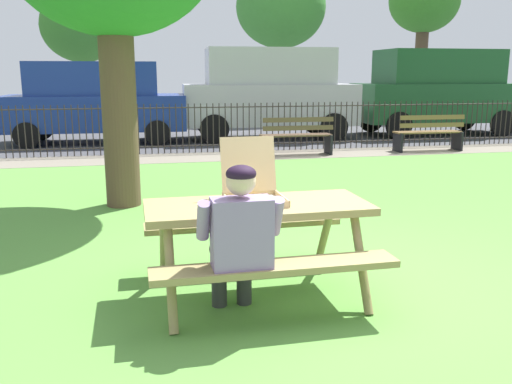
{
  "coord_description": "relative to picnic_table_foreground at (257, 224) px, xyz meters",
  "views": [
    {
      "loc": [
        -1.72,
        -4.24,
        1.8
      ],
      "look_at": [
        -0.72,
        0.51,
        0.75
      ],
      "focal_mm": 38.6,
      "sensor_mm": 36.0,
      "label": 1
    }
  ],
  "objects": [
    {
      "name": "far_tree_midleft",
      "position": [
        -2.74,
        16.41,
        2.77
      ],
      "size": [
        2.75,
        2.75,
        4.63
      ],
      "color": "brown",
      "rests_on": "ground"
    },
    {
      "name": "parked_car_right",
      "position": [
        2.64,
        10.81,
        0.71
      ],
      "size": [
        4.8,
        2.28,
        2.46
      ],
      "color": "#B8B8BB",
      "rests_on": "ground"
    },
    {
      "name": "pizza_slice_on_table",
      "position": [
        -0.4,
        0.06,
        0.18
      ],
      "size": [
        0.24,
        0.25,
        0.02
      ],
      "color": "#F4D267",
      "rests_on": "picnic_table_foreground"
    },
    {
      "name": "pizza_box_open",
      "position": [
        -0.02,
        0.1,
        0.27
      ],
      "size": [
        0.47,
        0.55,
        0.51
      ],
      "color": "tan",
      "rests_on": "picnic_table_foreground"
    },
    {
      "name": "street_asphalt",
      "position": [
        0.82,
        11.42,
        -0.6
      ],
      "size": [
        28.0,
        6.09,
        0.01
      ],
      "primitive_type": "cube",
      "color": "#424247"
    },
    {
      "name": "far_tree_midright",
      "position": [
        10.15,
        16.41,
        3.84
      ],
      "size": [
        2.72,
        2.72,
        5.79
      ],
      "color": "brown",
      "rests_on": "ground"
    },
    {
      "name": "iron_fence_streetside",
      "position": [
        0.82,
        8.38,
        -0.02
      ],
      "size": [
        18.0,
        0.03,
        1.12
      ],
      "color": "#2D2823",
      "rests_on": "ground"
    },
    {
      "name": "park_bench_center",
      "position": [
        2.5,
        7.54,
        -0.18
      ],
      "size": [
        1.6,
        0.46,
        0.85
      ],
      "color": "brown",
      "rests_on": "ground"
    },
    {
      "name": "parked_car_center",
      "position": [
        -2.01,
        10.81,
        0.5
      ],
      "size": [
        4.65,
        2.05,
        2.08
      ],
      "color": "navy",
      "rests_on": "ground"
    },
    {
      "name": "park_bench_right",
      "position": [
        5.72,
        7.54,
        -0.18
      ],
      "size": [
        1.6,
        0.47,
        0.85
      ],
      "color": "brown",
      "rests_on": "ground"
    },
    {
      "name": "adult_at_table",
      "position": [
        -0.24,
        -0.5,
        0.06
      ],
      "size": [
        0.61,
        0.59,
        1.19
      ],
      "color": "#2F2F2F",
      "rests_on": "ground"
    },
    {
      "name": "far_tree_center",
      "position": [
        4.39,
        16.41,
        3.55
      ],
      "size": [
        3.31,
        3.31,
        5.68
      ],
      "color": "brown",
      "rests_on": "ground"
    },
    {
      "name": "parked_car_far_right",
      "position": [
        7.72,
        10.81,
        0.71
      ],
      "size": [
        4.73,
        2.12,
        2.46
      ],
      "color": "#1B4C27",
      "rests_on": "ground"
    },
    {
      "name": "cobblestone_walkway",
      "position": [
        0.82,
        7.68,
        -0.6
      ],
      "size": [
        28.0,
        1.4,
        0.01
      ],
      "primitive_type": "cube",
      "color": "gray"
    },
    {
      "name": "ground",
      "position": [
        0.82,
        2.2,
        -0.61
      ],
      "size": [
        28.0,
        12.36,
        0.02
      ],
      "primitive_type": "cube",
      "color": "#59943E"
    },
    {
      "name": "picnic_table_foreground",
      "position": [
        0.0,
        0.0,
        0.0
      ],
      "size": [
        1.82,
        1.5,
        0.79
      ],
      "color": "#978653",
      "rests_on": "ground"
    }
  ]
}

